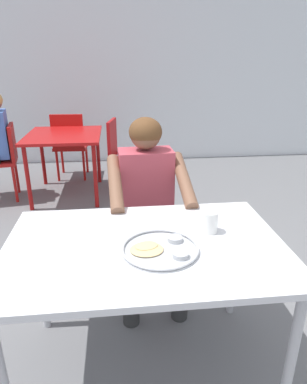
% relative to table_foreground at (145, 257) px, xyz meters
% --- Properties ---
extents(ground_plane, '(12.00, 12.00, 0.05)m').
position_rel_table_foreground_xyz_m(ground_plane, '(0.10, -0.06, -0.69)').
color(ground_plane, slate).
extents(back_wall, '(12.00, 0.12, 3.40)m').
position_rel_table_foreground_xyz_m(back_wall, '(0.10, 4.00, 1.03)').
color(back_wall, silver).
rests_on(back_wall, ground).
extents(table_foreground, '(1.26, 0.83, 0.74)m').
position_rel_table_foreground_xyz_m(table_foreground, '(0.00, 0.00, 0.00)').
color(table_foreground, silver).
rests_on(table_foreground, ground).
extents(thali_tray, '(0.34, 0.34, 0.03)m').
position_rel_table_foreground_xyz_m(thali_tray, '(0.06, -0.07, 0.08)').
color(thali_tray, '#B7BABF').
rests_on(thali_tray, table_foreground).
extents(drinking_cup, '(0.08, 0.08, 0.11)m').
position_rel_table_foreground_xyz_m(drinking_cup, '(0.32, 0.08, 0.13)').
color(drinking_cup, white).
rests_on(drinking_cup, table_foreground).
extents(chair_foreground, '(0.44, 0.45, 0.88)m').
position_rel_table_foreground_xyz_m(chair_foreground, '(0.07, 0.87, -0.16)').
color(chair_foreground, '#3F3F44').
rests_on(chair_foreground, ground).
extents(diner_foreground, '(0.51, 0.56, 1.18)m').
position_rel_table_foreground_xyz_m(diner_foreground, '(0.08, 0.64, 0.04)').
color(diner_foreground, '#2D2D2D').
rests_on(diner_foreground, ground).
extents(table_background_red, '(0.81, 0.93, 0.73)m').
position_rel_table_foreground_xyz_m(table_background_red, '(-0.69, 2.52, -0.02)').
color(table_background_red, '#B71414').
rests_on(table_background_red, ground).
extents(chair_red_left, '(0.48, 0.46, 0.84)m').
position_rel_table_foreground_xyz_m(chair_red_left, '(-1.36, 2.49, -0.17)').
color(chair_red_left, '#AC1513').
rests_on(chair_red_left, ground).
extents(chair_red_right, '(0.49, 0.47, 0.86)m').
position_rel_table_foreground_xyz_m(chair_red_right, '(-0.04, 2.54, -0.17)').
color(chair_red_right, '#A81214').
rests_on(chair_red_right, ground).
extents(chair_red_far, '(0.43, 0.45, 0.87)m').
position_rel_table_foreground_xyz_m(chair_red_far, '(-0.71, 3.11, -0.17)').
color(chair_red_far, '#B21512').
rests_on(chair_red_far, ground).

